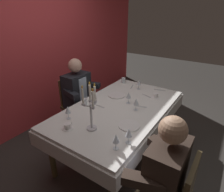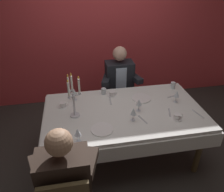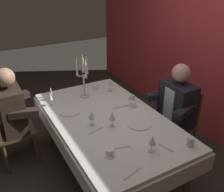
# 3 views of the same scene
# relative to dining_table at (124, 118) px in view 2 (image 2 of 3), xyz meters

# --- Properties ---
(ground_plane) EXTENTS (12.00, 12.00, 0.00)m
(ground_plane) POSITION_rel_dining_table_xyz_m (0.00, 0.00, -0.62)
(ground_plane) COLOR #36332F
(back_wall) EXTENTS (6.00, 0.12, 2.70)m
(back_wall) POSITION_rel_dining_table_xyz_m (0.00, 1.66, 0.73)
(back_wall) COLOR #D13C41
(back_wall) RESTS_ON ground_plane
(dining_table) EXTENTS (1.94, 1.14, 0.74)m
(dining_table) POSITION_rel_dining_table_xyz_m (0.00, 0.00, 0.00)
(dining_table) COLOR silver
(dining_table) RESTS_ON ground_plane
(candelabra) EXTENTS (0.15, 0.17, 0.54)m
(candelabra) POSITION_rel_dining_table_xyz_m (-0.59, -0.01, 0.36)
(candelabra) COLOR silver
(candelabra) RESTS_ON dining_table
(dinner_plate_0) EXTENTS (0.24, 0.24, 0.01)m
(dinner_plate_0) POSITION_rel_dining_table_xyz_m (-0.32, -0.32, 0.13)
(dinner_plate_0) COLOR white
(dinner_plate_0) RESTS_ON dining_table
(dinner_plate_1) EXTENTS (0.25, 0.25, 0.01)m
(dinner_plate_1) POSITION_rel_dining_table_xyz_m (0.28, 0.22, 0.13)
(dinner_plate_1) COLOR white
(dinner_plate_1) RESTS_ON dining_table
(wine_glass_0) EXTENTS (0.07, 0.07, 0.16)m
(wine_glass_0) POSITION_rel_dining_table_xyz_m (-0.58, 0.35, 0.23)
(wine_glass_0) COLOR silver
(wine_glass_0) RESTS_ON dining_table
(wine_glass_1) EXTENTS (0.07, 0.07, 0.16)m
(wine_glass_1) POSITION_rel_dining_table_xyz_m (0.69, 0.06, 0.24)
(wine_glass_1) COLOR silver
(wine_glass_1) RESTS_ON dining_table
(wine_glass_2) EXTENTS (0.07, 0.07, 0.16)m
(wine_glass_2) POSITION_rel_dining_table_xyz_m (-0.57, -0.45, 0.23)
(wine_glass_2) COLOR silver
(wine_glass_2) RESTS_ON dining_table
(wine_glass_3) EXTENTS (0.07, 0.07, 0.16)m
(wine_glass_3) POSITION_rel_dining_table_xyz_m (0.05, -0.21, 0.23)
(wine_glass_3) COLOR silver
(wine_glass_3) RESTS_ON dining_table
(wine_glass_4) EXTENTS (0.07, 0.07, 0.16)m
(wine_glass_4) POSITION_rel_dining_table_xyz_m (-0.71, -0.40, 0.24)
(wine_glass_4) COLOR silver
(wine_glass_4) RESTS_ON dining_table
(wine_glass_5) EXTENTS (0.07, 0.07, 0.16)m
(wine_glass_5) POSITION_rel_dining_table_xyz_m (0.17, -0.04, 0.24)
(wine_glass_5) COLOR silver
(wine_glass_5) RESTS_ON dining_table
(water_tumbler_0) EXTENTS (0.07, 0.07, 0.09)m
(water_tumbler_0) POSITION_rel_dining_table_xyz_m (0.80, 0.41, 0.16)
(water_tumbler_0) COLOR silver
(water_tumbler_0) RESTS_ON dining_table
(water_tumbler_1) EXTENTS (0.07, 0.07, 0.08)m
(water_tumbler_1) POSITION_rel_dining_table_xyz_m (-0.19, 0.44, 0.16)
(water_tumbler_1) COLOR silver
(water_tumbler_1) RESTS_ON dining_table
(coffee_cup_0) EXTENTS (0.13, 0.12, 0.06)m
(coffee_cup_0) POSITION_rel_dining_table_xyz_m (0.55, -0.28, 0.15)
(coffee_cup_0) COLOR white
(coffee_cup_0) RESTS_ON dining_table
(coffee_cup_1) EXTENTS (0.13, 0.12, 0.06)m
(coffee_cup_1) POSITION_rel_dining_table_xyz_m (-0.73, 0.21, 0.15)
(coffee_cup_1) COLOR white
(coffee_cup_1) RESTS_ON dining_table
(coffee_cup_2) EXTENTS (0.13, 0.12, 0.06)m
(coffee_cup_2) POSITION_rel_dining_table_xyz_m (-0.08, 0.37, 0.15)
(coffee_cup_2) COLOR white
(coffee_cup_2) RESTS_ON dining_table
(spoon_0) EXTENTS (0.07, 0.17, 0.01)m
(spoon_0) POSITION_rel_dining_table_xyz_m (0.52, -0.15, 0.12)
(spoon_0) COLOR #B7B7BC
(spoon_0) RESTS_ON dining_table
(fork_1) EXTENTS (0.17, 0.06, 0.01)m
(fork_1) POSITION_rel_dining_table_xyz_m (0.71, 0.20, 0.12)
(fork_1) COLOR #B7B7BC
(fork_1) RESTS_ON dining_table
(knife_2) EXTENTS (0.07, 0.19, 0.01)m
(knife_2) POSITION_rel_dining_table_xyz_m (0.84, -0.24, 0.12)
(knife_2) COLOR #B7B7BC
(knife_2) RESTS_ON dining_table
(knife_3) EXTENTS (0.03, 0.19, 0.01)m
(knife_3) POSITION_rel_dining_table_xyz_m (-0.13, 0.24, 0.12)
(knife_3) COLOR #B7B7BC
(knife_3) RESTS_ON dining_table
(fork_4) EXTENTS (0.07, 0.17, 0.01)m
(fork_4) POSITION_rel_dining_table_xyz_m (0.16, -0.22, 0.12)
(fork_4) COLOR #B7B7BC
(fork_4) RESTS_ON dining_table
(seated_diner_0) EXTENTS (0.63, 0.48, 1.24)m
(seated_diner_0) POSITION_rel_dining_table_xyz_m (-0.71, -0.89, 0.11)
(seated_diner_0) COLOR brown
(seated_diner_0) RESTS_ON ground_plane
(seated_diner_1) EXTENTS (0.63, 0.48, 1.24)m
(seated_diner_1) POSITION_rel_dining_table_xyz_m (0.13, 0.89, 0.11)
(seated_diner_1) COLOR brown
(seated_diner_1) RESTS_ON ground_plane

